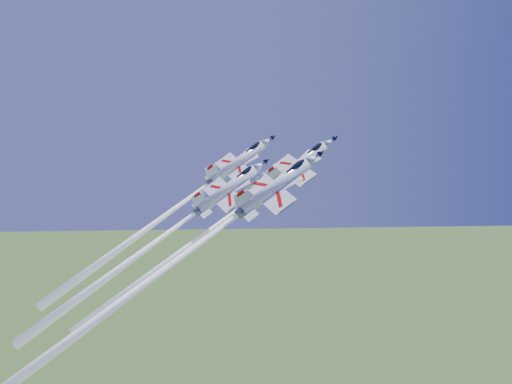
{
  "coord_description": "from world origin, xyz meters",
  "views": [
    {
      "loc": [
        -4.1,
        -97.16,
        117.87
      ],
      "look_at": [
        0.0,
        0.0,
        95.74
      ],
      "focal_mm": 40.0,
      "sensor_mm": 36.0,
      "label": 1
    }
  ],
  "objects_px": {
    "jet_lead": "(218,225)",
    "jet_slot": "(154,243)",
    "jet_left": "(168,213)",
    "jet_right": "(149,281)"
  },
  "relations": [
    {
      "from": "jet_lead",
      "to": "jet_slot",
      "type": "relative_size",
      "value": 1.11
    },
    {
      "from": "jet_left",
      "to": "jet_lead",
      "type": "bearing_deg",
      "value": 37.61
    },
    {
      "from": "jet_lead",
      "to": "jet_slot",
      "type": "bearing_deg",
      "value": -91.06
    },
    {
      "from": "jet_left",
      "to": "jet_slot",
      "type": "relative_size",
      "value": 1.02
    },
    {
      "from": "jet_left",
      "to": "jet_slot",
      "type": "height_order",
      "value": "jet_left"
    },
    {
      "from": "jet_lead",
      "to": "jet_slot",
      "type": "distance_m",
      "value": 11.71
    },
    {
      "from": "jet_right",
      "to": "jet_slot",
      "type": "bearing_deg",
      "value": 151.19
    },
    {
      "from": "jet_lead",
      "to": "jet_left",
      "type": "xyz_separation_m",
      "value": [
        -9.14,
        4.48,
        0.96
      ]
    },
    {
      "from": "jet_right",
      "to": "jet_left",
      "type": "bearing_deg",
      "value": 147.63
    },
    {
      "from": "jet_left",
      "to": "jet_right",
      "type": "bearing_deg",
      "value": -32.37
    }
  ]
}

